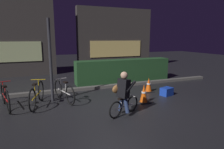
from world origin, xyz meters
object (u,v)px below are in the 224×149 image
object	(u,v)px
cyclist	(123,93)
parked_bike_left_mid	(37,95)
parked_bike_center_left	(64,91)
blue_crate	(167,92)
street_post	(51,61)
parked_bike_leftmost	(5,97)
traffic_cone_far	(149,85)
traffic_cone_near	(144,94)

from	to	relation	value
cyclist	parked_bike_left_mid	bearing A→B (deg)	119.42
parked_bike_center_left	blue_crate	distance (m)	3.79
street_post	parked_bike_leftmost	world-z (taller)	street_post
cyclist	traffic_cone_far	bearing A→B (deg)	19.24
street_post	parked_bike_center_left	bearing A→B (deg)	-24.10
parked_bike_center_left	traffic_cone_near	world-z (taller)	parked_bike_center_left
cyclist	street_post	bearing A→B (deg)	107.75
blue_crate	parked_bike_center_left	bearing A→B (deg)	168.78
street_post	traffic_cone_near	world-z (taller)	street_post
blue_crate	parked_bike_left_mid	bearing A→B (deg)	172.50
parked_bike_left_mid	traffic_cone_near	world-z (taller)	parked_bike_left_mid
street_post	parked_bike_leftmost	xyz separation A→B (m)	(-1.41, -0.22, -1.03)
blue_crate	traffic_cone_far	bearing A→B (deg)	118.05
blue_crate	cyclist	distance (m)	2.62
parked_bike_leftmost	traffic_cone_far	distance (m)	5.12
parked_bike_leftmost	traffic_cone_far	xyz separation A→B (m)	(5.12, 0.01, -0.08)
cyclist	parked_bike_leftmost	bearing A→B (deg)	127.25
parked_bike_left_mid	parked_bike_center_left	distance (m)	0.88
parked_bike_leftmost	parked_bike_left_mid	xyz separation A→B (m)	(0.91, -0.07, 0.00)
parked_bike_left_mid	cyclist	xyz separation A→B (m)	(2.25, -1.71, 0.27)
parked_bike_leftmost	parked_bike_center_left	distance (m)	1.78
parked_bike_center_left	blue_crate	xyz separation A→B (m)	(3.71, -0.74, -0.19)
traffic_cone_near	parked_bike_center_left	bearing A→B (deg)	155.35
parked_bike_left_mid	blue_crate	world-z (taller)	parked_bike_left_mid
traffic_cone_near	traffic_cone_far	size ratio (longest dim) A/B	1.08
traffic_cone_far	blue_crate	xyz separation A→B (m)	(0.37, -0.69, -0.13)
cyclist	blue_crate	bearing A→B (deg)	2.21
parked_bike_center_left	cyclist	world-z (taller)	cyclist
traffic_cone_near	parked_bike_leftmost	bearing A→B (deg)	165.80
blue_crate	traffic_cone_near	bearing A→B (deg)	-162.06
parked_bike_leftmost	street_post	bearing A→B (deg)	-95.35
traffic_cone_far	blue_crate	world-z (taller)	traffic_cone_far
parked_bike_left_mid	traffic_cone_near	distance (m)	3.49
street_post	parked_bike_left_mid	xyz separation A→B (m)	(-0.50, -0.30, -1.03)
parked_bike_leftmost	traffic_cone_far	bearing A→B (deg)	-104.26
parked_bike_leftmost	blue_crate	distance (m)	5.53
parked_bike_center_left	cyclist	size ratio (longest dim) A/B	1.28
parked_bike_leftmost	traffic_cone_far	size ratio (longest dim) A/B	2.93
parked_bike_leftmost	traffic_cone_near	xyz separation A→B (m)	(4.25, -1.08, -0.06)
parked_bike_leftmost	cyclist	xyz separation A→B (m)	(3.16, -1.79, 0.27)
parked_bike_left_mid	parked_bike_center_left	bearing A→B (deg)	-66.69
parked_bike_left_mid	traffic_cone_far	size ratio (longest dim) A/B	2.94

